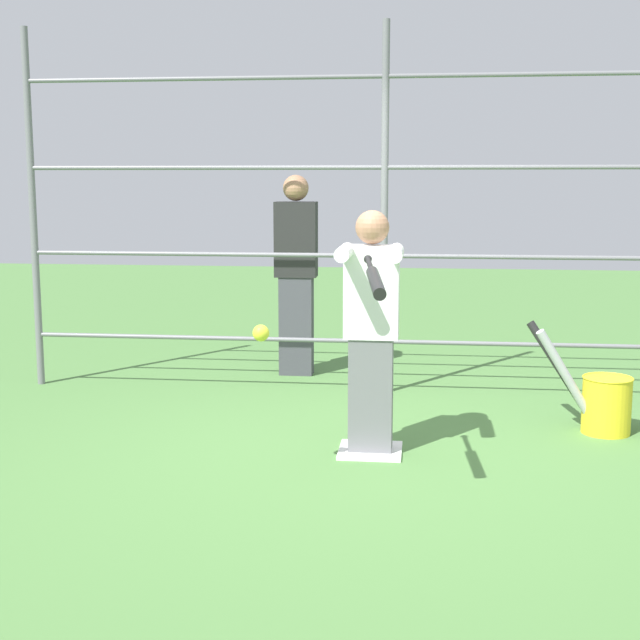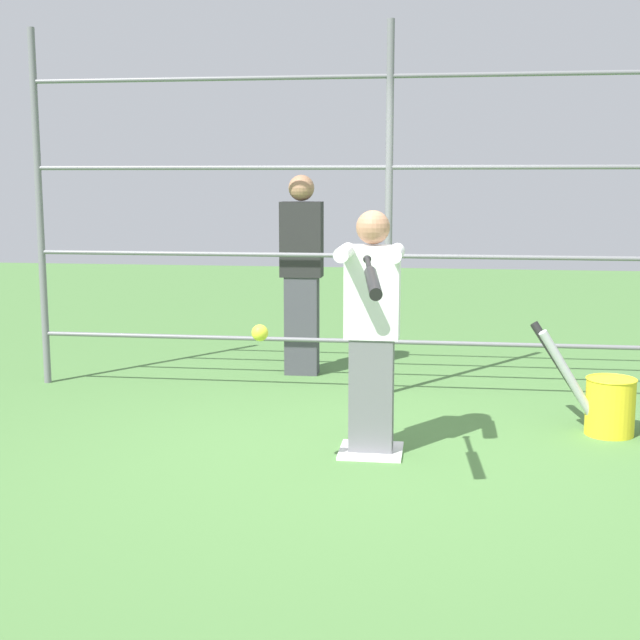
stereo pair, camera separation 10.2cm
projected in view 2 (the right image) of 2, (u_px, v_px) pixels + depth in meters
name	position (u px, v px, depth m)	size (l,w,h in m)	color
ground_plane	(371.00, 452.00, 5.69)	(24.00, 24.00, 0.00)	#4C7A3D
home_plate	(371.00, 451.00, 5.69)	(0.40, 0.40, 0.02)	white
fence_backstop	(389.00, 212.00, 7.02)	(5.87, 0.06, 2.94)	slate
batter	(372.00, 324.00, 5.54)	(0.40, 0.52, 1.54)	slate
baseball_bat_swinging	(372.00, 279.00, 4.62)	(0.17, 0.81, 0.16)	black
softball_in_flight	(260.00, 333.00, 5.05)	(0.10, 0.10, 0.10)	yellow
bat_bucket	(605.00, 403.00, 6.06)	(0.70, 0.51, 0.74)	yellow
bystander_behind_fence	(302.00, 272.00, 7.84)	(0.36, 0.23, 1.76)	#3F3F47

